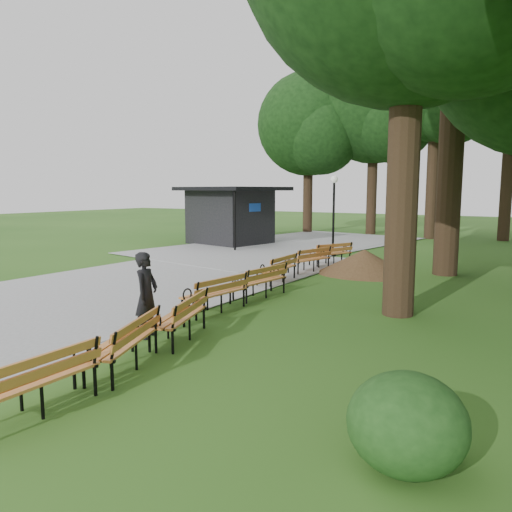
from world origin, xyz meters
The scene contains 15 objects.
ground centered at (0.00, 0.00, 0.00)m, with size 100.00×100.00×0.00m, color #295819.
path centered at (-4.00, 3.00, 0.03)m, with size 12.00×38.00×0.06m, color gray.
person centered at (0.20, -1.49, 0.83)m, with size 0.61×0.40×1.67m, color black.
kiosk centered at (-7.87, 13.19, 1.50)m, with size 4.80×4.17×3.00m, color black, non-canonical shape.
lamp_post centered at (-1.26, 11.40, 2.46)m, with size 0.32×0.32×3.46m.
dirt_mound centered at (1.42, 7.64, 0.42)m, with size 2.72×2.72×0.85m, color #47301C.
bench_0 centered at (1.29, -4.72, 0.44)m, with size 1.90×0.64×0.88m, color #C76F2D, non-canonical shape.
bench_1 centered at (1.08, -2.96, 0.44)m, with size 1.90×0.64×0.88m, color #C76F2D, non-canonical shape.
bench_2 centered at (0.81, -1.29, 0.44)m, with size 1.90×0.64×0.88m, color #C76F2D, non-canonical shape.
bench_3 centered at (0.13, 0.80, 0.44)m, with size 1.90×0.64×0.88m, color #C76F2D, non-canonical shape.
bench_4 centered at (0.22, 2.72, 0.44)m, with size 1.90×0.64×0.88m, color #C76F2D, non-canonical shape.
bench_5 centered at (-0.37, 4.72, 0.44)m, with size 1.90×0.64×0.88m, color #C76F2D, non-canonical shape.
bench_6 centered at (-0.37, 7.07, 0.44)m, with size 1.90×0.64×0.88m, color #C76F2D, non-canonical shape.
bench_7 centered at (-0.35, 8.91, 0.44)m, with size 1.90×0.64×0.88m, color #C76F2D, non-canonical shape.
shrub_2 centered at (5.67, -3.52, 0.00)m, with size 1.21×1.21×1.03m, color #193D14.
Camera 1 is at (6.78, -8.27, 2.84)m, focal length 34.25 mm.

